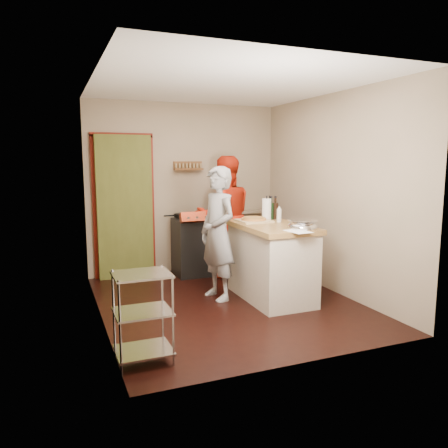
% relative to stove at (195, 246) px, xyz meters
% --- Properties ---
extents(floor, '(3.50, 3.50, 0.00)m').
position_rel_stove_xyz_m(floor, '(-0.05, -1.42, -0.45)').
color(floor, black).
rests_on(floor, ground).
extents(back_wall, '(3.00, 0.44, 2.60)m').
position_rel_stove_xyz_m(back_wall, '(-0.69, 0.36, 0.68)').
color(back_wall, tan).
rests_on(back_wall, ground).
extents(left_wall, '(0.04, 3.50, 2.60)m').
position_rel_stove_xyz_m(left_wall, '(-1.55, -1.42, 0.85)').
color(left_wall, tan).
rests_on(left_wall, ground).
extents(right_wall, '(0.04, 3.50, 2.60)m').
position_rel_stove_xyz_m(right_wall, '(1.45, -1.42, 0.85)').
color(right_wall, tan).
rests_on(right_wall, ground).
extents(ceiling, '(3.00, 3.50, 0.02)m').
position_rel_stove_xyz_m(ceiling, '(-0.05, -1.42, 2.16)').
color(ceiling, white).
rests_on(ceiling, back_wall).
extents(stove, '(0.60, 0.63, 1.00)m').
position_rel_stove_xyz_m(stove, '(0.00, 0.00, 0.00)').
color(stove, black).
rests_on(stove, ground).
extents(wire_shelving, '(0.48, 0.40, 0.80)m').
position_rel_stove_xyz_m(wire_shelving, '(-1.33, -2.62, -0.01)').
color(wire_shelving, silver).
rests_on(wire_shelving, ground).
extents(island, '(0.74, 1.39, 1.26)m').
position_rel_stove_xyz_m(island, '(0.53, -1.48, 0.05)').
color(island, beige).
rests_on(island, ground).
extents(person_stripe, '(0.52, 0.68, 1.67)m').
position_rel_stove_xyz_m(person_stripe, '(-0.09, -1.22, 0.38)').
color(person_stripe, '#A5A6A9').
rests_on(person_stripe, ground).
extents(person_red, '(0.97, 0.81, 1.80)m').
position_rel_stove_xyz_m(person_red, '(0.40, -0.22, 0.45)').
color(person_red, red).
rests_on(person_red, ground).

